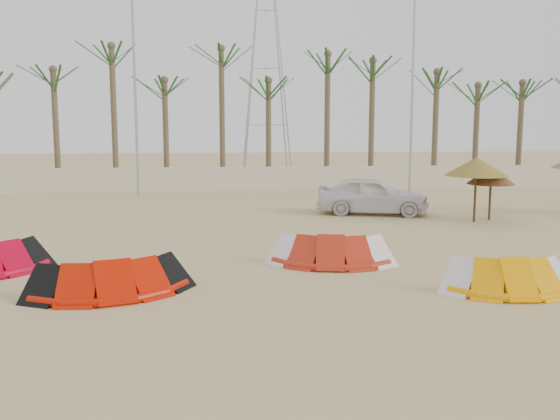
{
  "coord_description": "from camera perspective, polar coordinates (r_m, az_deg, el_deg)",
  "views": [
    {
      "loc": [
        -1.5,
        -11.77,
        3.94
      ],
      "look_at": [
        0.0,
        6.0,
        1.3
      ],
      "focal_mm": 40.0,
      "sensor_mm": 36.0,
      "label": 1
    }
  ],
  "objects": [
    {
      "name": "ground",
      "position": [
        12.5,
        2.35,
        -9.95
      ],
      "size": [
        120.0,
        120.0,
        0.0
      ],
      "primitive_type": "plane",
      "color": "tan",
      "rests_on": "ground"
    },
    {
      "name": "boundary_wall",
      "position": [
        33.97,
        -2.28,
        2.86
      ],
      "size": [
        60.0,
        0.3,
        1.3
      ],
      "primitive_type": "cube",
      "color": "beige",
      "rests_on": "ground"
    },
    {
      "name": "palm_line",
      "position": [
        35.43,
        -1.34,
        12.47
      ],
      "size": [
        52.0,
        4.0,
        7.7
      ],
      "color": "brown",
      "rests_on": "ground"
    },
    {
      "name": "lamp_b",
      "position": [
        32.14,
        -13.07,
        11.47
      ],
      "size": [
        1.25,
        0.14,
        11.0
      ],
      "color": "#A5A8AD",
      "rests_on": "ground"
    },
    {
      "name": "lamp_c",
      "position": [
        33.22,
        12.1,
        11.39
      ],
      "size": [
        1.25,
        0.14,
        11.0
      ],
      "color": "#A5A8AD",
      "rests_on": "ground"
    },
    {
      "name": "pylon",
      "position": [
        40.04,
        -1.23,
        2.77
      ],
      "size": [
        3.0,
        3.0,
        14.0
      ],
      "primitive_type": null,
      "color": "#A5A8AD",
      "rests_on": "ground"
    },
    {
      "name": "kite_red_mid",
      "position": [
        14.83,
        -15.01,
        -5.6
      ],
      "size": [
        3.94,
        2.51,
        0.9
      ],
      "color": "#B91200",
      "rests_on": "ground"
    },
    {
      "name": "kite_red_right",
      "position": [
        17.21,
        4.5,
        -3.41
      ],
      "size": [
        3.52,
        2.02,
        0.9
      ],
      "color": "#AD2410",
      "rests_on": "ground"
    },
    {
      "name": "kite_orange",
      "position": [
        15.34,
        19.89,
        -5.37
      ],
      "size": [
        3.14,
        1.68,
        0.9
      ],
      "color": "#F69600",
      "rests_on": "ground"
    },
    {
      "name": "parasol_left",
      "position": [
        25.49,
        18.74,
        3.02
      ],
      "size": [
        1.85,
        1.85,
        2.1
      ],
      "color": "#4C331E",
      "rests_on": "ground"
    },
    {
      "name": "parasol_mid",
      "position": [
        24.75,
        17.52,
        3.81
      ],
      "size": [
        2.36,
        2.36,
        2.47
      ],
      "color": "#4C331E",
      "rests_on": "ground"
    },
    {
      "name": "car",
      "position": [
        25.98,
        8.47,
        1.33
      ],
      "size": [
        4.87,
        2.95,
        1.55
      ],
      "primitive_type": "imported",
      "rotation": [
        0.0,
        0.0,
        1.31
      ],
      "color": "silver",
      "rests_on": "ground"
    }
  ]
}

